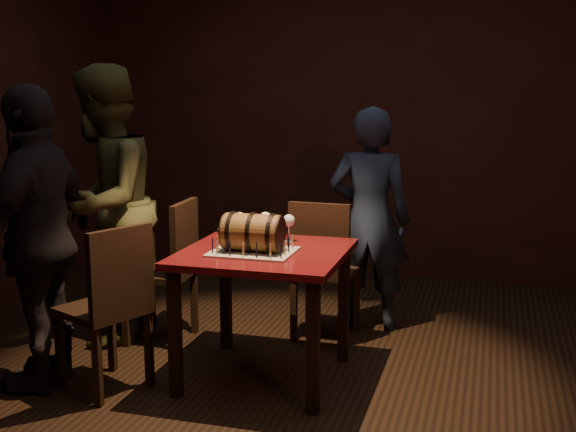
{
  "coord_description": "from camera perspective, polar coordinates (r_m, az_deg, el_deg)",
  "views": [
    {
      "loc": [
        1.05,
        -3.7,
        1.66
      ],
      "look_at": [
        -0.02,
        0.05,
        0.95
      ],
      "focal_mm": 45.0,
      "sensor_mm": 36.0,
      "label": 1
    }
  ],
  "objects": [
    {
      "name": "birthday_candles",
      "position": [
        3.96,
        -2.78,
        -2.2
      ],
      "size": [
        0.4,
        0.3,
        0.09
      ],
      "color": "#EED88E",
      "rests_on": "cake_board"
    },
    {
      "name": "wine_glass_mid",
      "position": [
        4.32,
        -1.79,
        -0.25
      ],
      "size": [
        0.07,
        0.07,
        0.16
      ],
      "color": "silver",
      "rests_on": "pub_table"
    },
    {
      "name": "pint_of_ale",
      "position": [
        4.25,
        -3.41,
        -1.06
      ],
      "size": [
        0.07,
        0.07,
        0.15
      ],
      "color": "silver",
      "rests_on": "pub_table"
    },
    {
      "name": "wine_glass_left",
      "position": [
        4.32,
        -3.85,
        -0.26
      ],
      "size": [
        0.07,
        0.07,
        0.16
      ],
      "color": "silver",
      "rests_on": "pub_table"
    },
    {
      "name": "cake_board",
      "position": [
        3.97,
        -2.78,
        -2.85
      ],
      "size": [
        0.45,
        0.35,
        0.01
      ],
      "primitive_type": "cube",
      "color": "#B0A58E",
      "rests_on": "pub_table"
    },
    {
      "name": "wine_glass_right",
      "position": [
        4.24,
        0.06,
        -0.45
      ],
      "size": [
        0.07,
        0.07,
        0.16
      ],
      "color": "silver",
      "rests_on": "pub_table"
    },
    {
      "name": "pub_table",
      "position": [
        4.06,
        -1.88,
        -4.24
      ],
      "size": [
        0.9,
        0.9,
        0.75
      ],
      "color": "#4F0D10",
      "rests_on": "ground"
    },
    {
      "name": "room_shell",
      "position": [
        3.85,
        0.13,
        6.45
      ],
      "size": [
        5.04,
        5.04,
        2.8
      ],
      "color": "black",
      "rests_on": "ground"
    },
    {
      "name": "person_back",
      "position": [
        4.92,
        6.46,
        -0.26
      ],
      "size": [
        0.57,
        0.38,
        1.52
      ],
      "primitive_type": "imported",
      "rotation": [
        0.0,
        0.0,
        3.17
      ],
      "color": "#1B2437",
      "rests_on": "ground"
    },
    {
      "name": "chair_back",
      "position": [
        4.69,
        2.78,
        -3.71
      ],
      "size": [
        0.42,
        0.42,
        0.93
      ],
      "color": "black",
      "rests_on": "ground"
    },
    {
      "name": "chair_left_rear",
      "position": [
        4.73,
        -9.24,
        -3.72
      ],
      "size": [
        0.42,
        0.42,
        0.93
      ],
      "color": "black",
      "rests_on": "ground"
    },
    {
      "name": "barrel_cake",
      "position": [
        3.95,
        -2.8,
        -1.31
      ],
      "size": [
        0.38,
        0.22,
        0.22
      ],
      "color": "brown",
      "rests_on": "cake_board"
    },
    {
      "name": "chair_left_front",
      "position": [
        4.01,
        -13.79,
        -6.45
      ],
      "size": [
        0.53,
        0.53,
        0.93
      ],
      "color": "black",
      "rests_on": "ground"
    },
    {
      "name": "person_left_front",
      "position": [
        4.16,
        -19.03,
        -1.69
      ],
      "size": [
        0.48,
        1.01,
        1.67
      ],
      "primitive_type": "imported",
      "rotation": [
        0.0,
        0.0,
        -1.5
      ],
      "color": "black",
      "rests_on": "ground"
    },
    {
      "name": "menu_card",
      "position": [
        4.4,
        -3.94,
        -0.75
      ],
      "size": [
        0.1,
        0.05,
        0.13
      ],
      "primitive_type": null,
      "color": "white",
      "rests_on": "pub_table"
    },
    {
      "name": "person_left_rear",
      "position": [
        4.79,
        -14.31,
        0.84
      ],
      "size": [
        0.79,
        0.95,
        1.79
      ],
      "primitive_type": "imported",
      "rotation": [
        0.0,
        0.0,
        -1.44
      ],
      "color": "#444422",
      "rests_on": "ground"
    }
  ]
}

